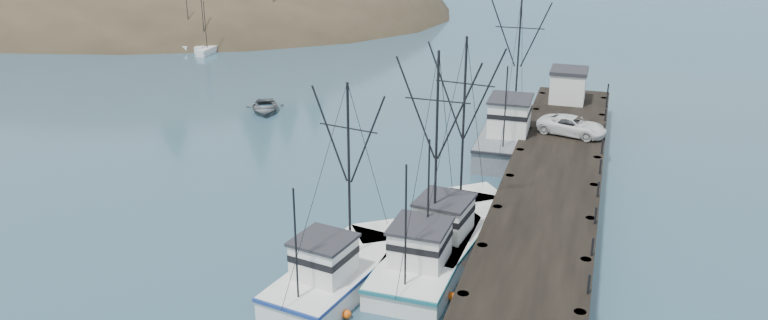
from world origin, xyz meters
TOP-DOWN VIEW (x-y plane):
  - ground at (0.00, 0.00)m, footprint 400.00×400.00m
  - pier at (14.00, 16.00)m, footprint 6.00×44.00m
  - headland at (-74.95, 78.61)m, footprint 134.80×78.00m
  - moored_sailboats at (-31.48, 54.07)m, footprint 14.83×18.39m
  - trawler_near at (8.44, 6.43)m, footprint 4.25×11.95m
  - trawler_mid at (4.54, 3.39)m, footprint 5.40×11.03m
  - trawler_far at (9.06, 9.94)m, footprint 5.13×11.99m
  - work_vessel at (10.04, 26.58)m, footprint 4.29×13.90m
  - pier_shed at (13.62, 34.00)m, footprint 3.00×3.20m
  - pickup_truck at (14.59, 25.27)m, footprint 5.38×3.47m
  - motorboat at (-12.44, 29.82)m, footprint 5.26×5.96m

SIDE VIEW (x-z plane):
  - headland at x=-74.95m, z-range -30.05..20.95m
  - ground at x=0.00m, z-range 0.00..0.00m
  - motorboat at x=-12.44m, z-range -0.51..0.51m
  - moored_sailboats at x=-31.48m, z-range -2.84..3.51m
  - trawler_mid at x=4.54m, z-range -4.63..6.27m
  - trawler_near at x=8.44m, z-range -5.19..6.83m
  - trawler_far at x=9.06m, z-range -5.23..6.87m
  - work_vessel at x=10.04m, z-range -4.72..7.18m
  - pier at x=14.00m, z-range 0.69..2.69m
  - pickup_truck at x=14.59m, z-range 2.00..3.38m
  - pier_shed at x=13.62m, z-range 2.02..4.82m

